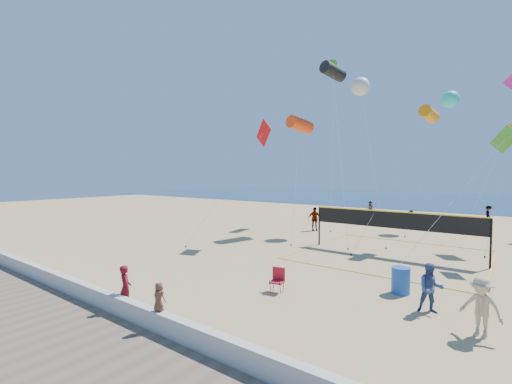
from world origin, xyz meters
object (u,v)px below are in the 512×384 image
Objects in this scene: camp_chair at (278,278)px; volleyball_net at (393,225)px; trash_barrel at (401,280)px; woman at (125,288)px.

camp_chair is 9.36m from volleyball_net.
volleyball_net is at bearing 107.38° from trash_barrel.
woman is 5.62m from camp_chair.
camp_chair is at bearing -100.81° from woman.
camp_chair is at bearing -101.16° from volleyball_net.
volleyball_net reaches higher than camp_chair.
trash_barrel reaches higher than camp_chair.
camp_chair is 4.78m from trash_barrel.
woman is 10.21m from trash_barrel.
woman is 1.48× the size of camp_chair.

